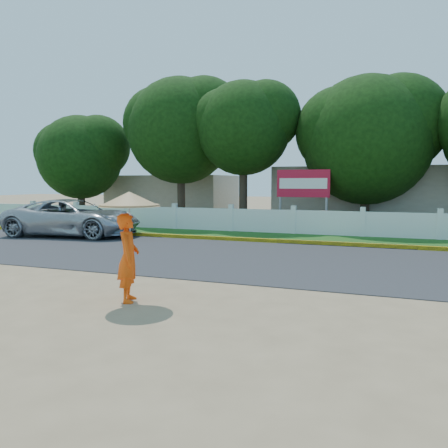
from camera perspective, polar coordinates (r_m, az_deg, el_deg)
name	(u,v)px	position (r m, az deg, el deg)	size (l,w,h in m)	color
ground	(192,292)	(9.56, -4.17, -8.88)	(120.00, 120.00, 0.00)	#9E8460
road	(251,258)	(13.69, 3.61, -4.43)	(60.00, 7.00, 0.02)	#38383A
grass_verge	(287,238)	(18.73, 8.18, -1.77)	(60.00, 3.50, 0.03)	#2D601E
curb	(277,241)	(17.08, 7.00, -2.24)	(40.00, 0.18, 0.16)	yellow
fence	(293,222)	(20.09, 9.06, 0.25)	(40.00, 0.10, 1.10)	silver
building_near	(369,195)	(26.46, 18.36, 3.57)	(10.00, 6.00, 3.20)	#B7AD99
building_far	(173,196)	(30.73, -6.64, 3.68)	(8.00, 5.00, 2.80)	#B7AD99
vehicle	(73,218)	(20.19, -19.10, 0.78)	(2.69, 5.84, 1.62)	#A8ABB0
monk_with_parasol	(129,230)	(8.77, -12.33, -0.82)	(1.20, 1.20, 2.19)	#F94E0D
billboard	(303,187)	(21.04, 10.29, 4.80)	(2.50, 0.13, 2.95)	gray
tree_row	(397,130)	(22.74, 21.68, 11.38)	(38.50, 7.35, 8.87)	#473828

